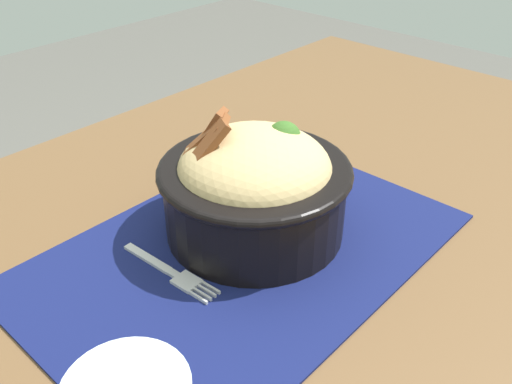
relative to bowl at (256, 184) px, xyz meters
name	(u,v)px	position (x,y,z in m)	size (l,w,h in m)	color
table	(282,289)	(0.00, 0.04, -0.12)	(1.34, 0.85, 0.71)	brown
placemat	(243,251)	(0.04, 0.02, -0.06)	(0.46, 0.31, 0.00)	#11194C
bowl	(256,184)	(0.00, 0.00, 0.00)	(0.22, 0.22, 0.14)	black
fork	(172,273)	(0.12, -0.01, -0.06)	(0.02, 0.13, 0.00)	#BCBCBC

